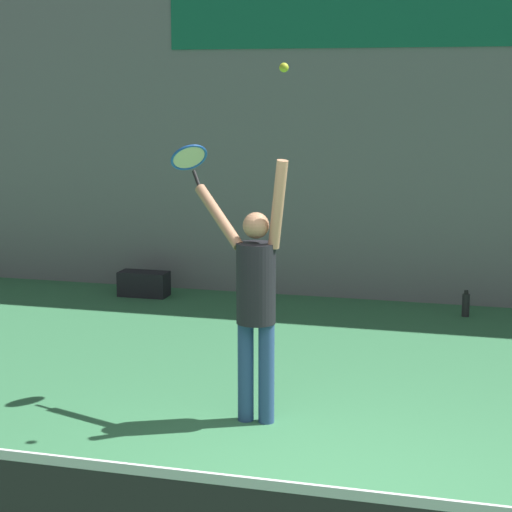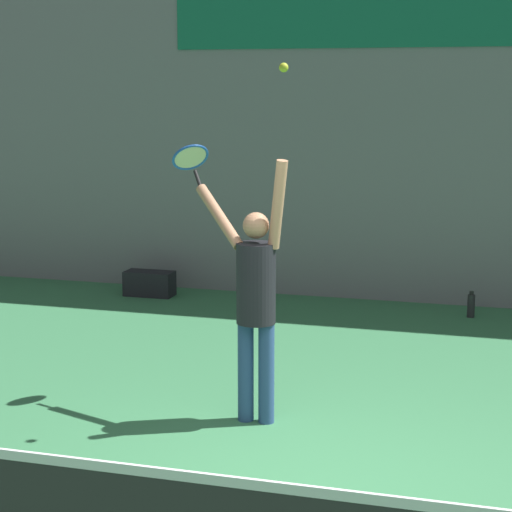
% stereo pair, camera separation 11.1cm
% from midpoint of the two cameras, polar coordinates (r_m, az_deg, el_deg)
% --- Properties ---
extents(ground_plane, '(18.00, 18.00, 0.00)m').
position_cam_midpoint_polar(ground_plane, '(6.27, 3.28, -15.11)').
color(ground_plane, '#387A4C').
extents(back_wall, '(18.00, 0.10, 5.00)m').
position_cam_midpoint_polar(back_wall, '(11.61, 9.63, 9.34)').
color(back_wall, slate).
rests_on(back_wall, ground_plane).
extents(sponsor_banner, '(6.30, 0.02, 0.71)m').
position_cam_midpoint_polar(sponsor_banner, '(11.58, 9.75, 14.30)').
color(sponsor_banner, '#146B4C').
extents(tennis_player, '(0.92, 0.57, 2.15)m').
position_cam_midpoint_polar(tennis_player, '(7.39, -0.48, -2.34)').
color(tennis_player, '#2D4C7F').
rests_on(tennis_player, ground_plane).
extents(tennis_racket, '(0.40, 0.40, 0.37)m').
position_cam_midpoint_polar(tennis_racket, '(7.95, -4.52, 5.97)').
color(tennis_racket, black).
extents(tennis_ball, '(0.07, 0.07, 0.07)m').
position_cam_midpoint_polar(tennis_ball, '(7.08, 1.27, 11.52)').
color(tennis_ball, '#CCDB2D').
extents(water_bottle, '(0.09, 0.09, 0.32)m').
position_cam_midpoint_polar(water_bottle, '(11.24, 12.51, -2.94)').
color(water_bottle, '#262628').
rests_on(water_bottle, ground_plane).
extents(equipment_bag, '(0.64, 0.30, 0.32)m').
position_cam_midpoint_polar(equipment_bag, '(12.12, -7.18, -1.71)').
color(equipment_bag, black).
rests_on(equipment_bag, ground_plane).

